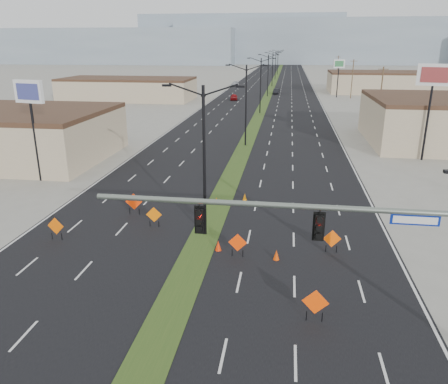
# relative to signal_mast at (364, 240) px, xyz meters

# --- Properties ---
(ground) EXTENTS (600.00, 600.00, 0.00)m
(ground) POSITION_rel_signal_mast_xyz_m (-8.56, -2.00, -4.79)
(ground) COLOR gray
(ground) RESTS_ON ground
(road_surface) EXTENTS (25.00, 400.00, 0.02)m
(road_surface) POSITION_rel_signal_mast_xyz_m (-8.56, 98.00, -4.79)
(road_surface) COLOR black
(road_surface) RESTS_ON ground
(median_strip) EXTENTS (2.00, 400.00, 0.04)m
(median_strip) POSITION_rel_signal_mast_xyz_m (-8.56, 98.00, -4.79)
(median_strip) COLOR #2A4A1A
(median_strip) RESTS_ON ground
(building_sw_far) EXTENTS (30.00, 14.00, 4.50)m
(building_sw_far) POSITION_rel_signal_mast_xyz_m (-40.56, 83.00, -2.54)
(building_sw_far) COLOR tan
(building_sw_far) RESTS_ON ground
(building_se_far) EXTENTS (44.00, 16.00, 5.00)m
(building_se_far) POSITION_rel_signal_mast_xyz_m (29.44, 108.00, -2.29)
(building_se_far) COLOR tan
(building_se_far) RESTS_ON ground
(mesa_west) EXTENTS (180.00, 50.00, 22.00)m
(mesa_west) POSITION_rel_signal_mast_xyz_m (-128.56, 278.00, 6.21)
(mesa_west) COLOR gray
(mesa_west) RESTS_ON ground
(mesa_center) EXTENTS (220.00, 50.00, 28.00)m
(mesa_center) POSITION_rel_signal_mast_xyz_m (31.44, 298.00, 9.21)
(mesa_center) COLOR gray
(mesa_center) RESTS_ON ground
(mesa_backdrop) EXTENTS (140.00, 50.00, 32.00)m
(mesa_backdrop) POSITION_rel_signal_mast_xyz_m (-38.56, 318.00, 11.21)
(mesa_backdrop) COLOR gray
(mesa_backdrop) RESTS_ON ground
(signal_mast) EXTENTS (16.30, 0.60, 8.00)m
(signal_mast) POSITION_rel_signal_mast_xyz_m (0.00, 0.00, 0.00)
(signal_mast) COLOR slate
(signal_mast) RESTS_ON ground
(streetlight_0) EXTENTS (5.15, 0.24, 10.02)m
(streetlight_0) POSITION_rel_signal_mast_xyz_m (-8.56, 10.00, 0.63)
(streetlight_0) COLOR black
(streetlight_0) RESTS_ON ground
(streetlight_1) EXTENTS (5.15, 0.24, 10.02)m
(streetlight_1) POSITION_rel_signal_mast_xyz_m (-8.56, 38.00, 0.63)
(streetlight_1) COLOR black
(streetlight_1) RESTS_ON ground
(streetlight_2) EXTENTS (5.15, 0.24, 10.02)m
(streetlight_2) POSITION_rel_signal_mast_xyz_m (-8.56, 66.00, 0.63)
(streetlight_2) COLOR black
(streetlight_2) RESTS_ON ground
(streetlight_3) EXTENTS (5.15, 0.24, 10.02)m
(streetlight_3) POSITION_rel_signal_mast_xyz_m (-8.56, 94.00, 0.63)
(streetlight_3) COLOR black
(streetlight_3) RESTS_ON ground
(streetlight_4) EXTENTS (5.15, 0.24, 10.02)m
(streetlight_4) POSITION_rel_signal_mast_xyz_m (-8.56, 122.00, 0.63)
(streetlight_4) COLOR black
(streetlight_4) RESTS_ON ground
(streetlight_5) EXTENTS (5.15, 0.24, 10.02)m
(streetlight_5) POSITION_rel_signal_mast_xyz_m (-8.56, 150.00, 0.63)
(streetlight_5) COLOR black
(streetlight_5) RESTS_ON ground
(streetlight_6) EXTENTS (5.15, 0.24, 10.02)m
(streetlight_6) POSITION_rel_signal_mast_xyz_m (-8.56, 178.00, 0.63)
(streetlight_6) COLOR black
(streetlight_6) RESTS_ON ground
(utility_pole_1) EXTENTS (1.60, 0.20, 9.00)m
(utility_pole_1) POSITION_rel_signal_mast_xyz_m (11.44, 58.00, -0.12)
(utility_pole_1) COLOR #4C3823
(utility_pole_1) RESTS_ON ground
(utility_pole_2) EXTENTS (1.60, 0.20, 9.00)m
(utility_pole_2) POSITION_rel_signal_mast_xyz_m (11.44, 93.00, -0.12)
(utility_pole_2) COLOR #4C3823
(utility_pole_2) RESTS_ON ground
(utility_pole_3) EXTENTS (1.60, 0.20, 9.00)m
(utility_pole_3) POSITION_rel_signal_mast_xyz_m (11.44, 128.00, -0.12)
(utility_pole_3) COLOR #4C3823
(utility_pole_3) RESTS_ON ground
(car_left) EXTENTS (2.04, 4.19, 1.38)m
(car_left) POSITION_rel_signal_mast_xyz_m (-15.95, 85.76, -4.10)
(car_left) COLOR maroon
(car_left) RESTS_ON ground
(car_mid) EXTENTS (1.79, 4.21, 1.35)m
(car_mid) POSITION_rel_signal_mast_xyz_m (-6.56, 100.45, -4.12)
(car_mid) COLOR black
(car_mid) RESTS_ON ground
(car_far) EXTENTS (2.33, 4.74, 1.33)m
(car_far) POSITION_rel_signal_mast_xyz_m (-20.06, 121.57, -4.13)
(car_far) COLOR #B5BABF
(car_far) RESTS_ON ground
(construction_sign_0) EXTENTS (1.17, 0.15, 1.57)m
(construction_sign_0) POSITION_rel_signal_mast_xyz_m (-18.20, 7.77, -3.87)
(construction_sign_0) COLOR #E05704
(construction_sign_0) RESTS_ON ground
(construction_sign_1) EXTENTS (1.12, 0.13, 1.49)m
(construction_sign_1) POSITION_rel_signal_mast_xyz_m (-12.40, 10.78, -3.92)
(construction_sign_1) COLOR #E56504
(construction_sign_1) RESTS_ON ground
(construction_sign_2) EXTENTS (1.28, 0.19, 1.71)m
(construction_sign_2) POSITION_rel_signal_mast_xyz_m (-14.58, 12.82, -3.78)
(construction_sign_2) COLOR #FF3705
(construction_sign_2) RESTS_ON ground
(construction_sign_3) EXTENTS (1.13, 0.05, 1.51)m
(construction_sign_3) POSITION_rel_signal_mast_xyz_m (-6.00, 7.05, -3.91)
(construction_sign_3) COLOR #FF3C05
(construction_sign_3) RESTS_ON ground
(construction_sign_4) EXTENTS (1.25, 0.16, 1.67)m
(construction_sign_4) POSITION_rel_signal_mast_xyz_m (-1.67, 1.00, -3.81)
(construction_sign_4) COLOR #FF4405
(construction_sign_4) RESTS_ON ground
(construction_sign_5) EXTENTS (1.13, 0.11, 1.50)m
(construction_sign_5) POSITION_rel_signal_mast_xyz_m (-0.26, 8.46, -3.91)
(construction_sign_5) COLOR #FF5405
(construction_sign_5) RESTS_ON ground
(cone_0) EXTENTS (0.45, 0.45, 0.67)m
(cone_0) POSITION_rel_signal_mast_xyz_m (-7.29, 7.70, -4.46)
(cone_0) COLOR red
(cone_0) RESTS_ON ground
(cone_1) EXTENTS (0.43, 0.43, 0.64)m
(cone_1) POSITION_rel_signal_mast_xyz_m (-3.63, 6.96, -4.47)
(cone_1) COLOR #DA3D04
(cone_1) RESTS_ON ground
(cone_2) EXTENTS (0.43, 0.43, 0.59)m
(cone_2) POSITION_rel_signal_mast_xyz_m (-6.57, 17.27, -4.50)
(cone_2) COLOR orange
(cone_2) RESTS_ON ground
(cone_3) EXTENTS (0.40, 0.40, 0.55)m
(cone_3) POSITION_rel_signal_mast_xyz_m (-8.77, 16.05, -4.52)
(cone_3) COLOR orange
(cone_3) RESTS_ON ground
(pole_sign_west) EXTENTS (3.06, 1.02, 9.37)m
(pole_sign_west) POSITION_rel_signal_mast_xyz_m (-26.45, 20.06, 2.84)
(pole_sign_west) COLOR black
(pole_sign_west) RESTS_ON ground
(pole_sign_east_near) EXTENTS (3.37, 1.23, 10.43)m
(pole_sign_east_near) POSITION_rel_signal_mast_xyz_m (11.86, 33.55, 3.78)
(pole_sign_east_near) COLOR black
(pole_sign_east_near) RESTS_ON ground
(pole_sign_east_far) EXTENTS (2.80, 1.48, 8.91)m
(pole_sign_east_far) POSITION_rel_signal_mast_xyz_m (8.30, 94.60, 2.44)
(pole_sign_east_far) COLOR black
(pole_sign_east_far) RESTS_ON ground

